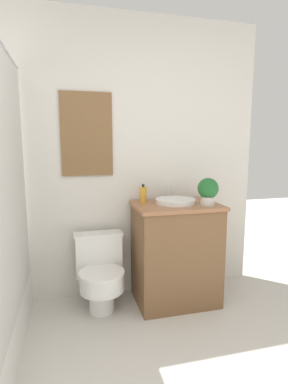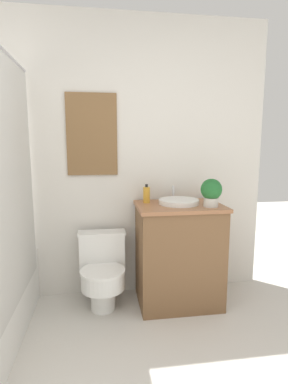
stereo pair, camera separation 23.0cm
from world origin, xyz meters
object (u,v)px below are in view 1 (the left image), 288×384
Objects in this scene: sink at (175,201)px; soap_bottle at (143,195)px; potted_plant at (208,190)px; toilet at (100,271)px.

soap_bottle is (-0.26, 0.09, 0.05)m from sink.
toilet is at bearing 169.51° from potted_plant.
toilet is 3.85× the size of soap_bottle.
sink is 1.65× the size of potted_plant.
toilet is 1.66× the size of sink.
sink is 0.29m from potted_plant.
sink is at bearing -1.21° from toilet.
sink is 0.28m from soap_bottle.
potted_plant is (0.49, -0.24, 0.05)m from soap_bottle.
soap_bottle is 0.55m from potted_plant.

